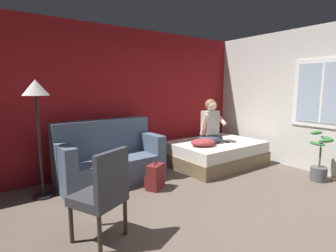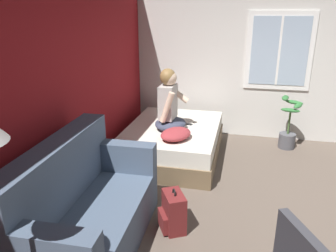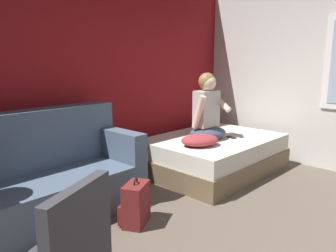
{
  "view_description": "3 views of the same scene",
  "coord_description": "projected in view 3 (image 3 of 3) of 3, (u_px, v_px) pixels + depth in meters",
  "views": [
    {
      "loc": [
        -2.29,
        -1.81,
        1.6
      ],
      "look_at": [
        0.43,
        1.96,
        0.9
      ],
      "focal_mm": 28.0,
      "sensor_mm": 36.0,
      "label": 1
    },
    {
      "loc": [
        -2.88,
        0.92,
        2.11
      ],
      "look_at": [
        0.38,
        1.68,
        0.92
      ],
      "focal_mm": 35.0,
      "sensor_mm": 36.0,
      "label": 2
    },
    {
      "loc": [
        -1.97,
        -0.69,
        1.52
      ],
      "look_at": [
        0.44,
        1.65,
        0.84
      ],
      "focal_mm": 35.0,
      "sensor_mm": 36.0,
      "label": 3
    }
  ],
  "objects": [
    {
      "name": "throw_pillow",
      "position": [
        200.0,
        140.0,
        4.02
      ],
      "size": [
        0.58,
        0.51,
        0.14
      ],
      "primitive_type": "ellipsoid",
      "rotation": [
        0.0,
        0.0,
        -0.39
      ],
      "color": "#993338",
      "rests_on": "bed"
    },
    {
      "name": "bed",
      "position": [
        214.0,
        154.0,
        4.53
      ],
      "size": [
        1.84,
        1.35,
        0.48
      ],
      "color": "brown",
      "rests_on": "ground"
    },
    {
      "name": "wall_back_accent",
      "position": [
        68.0,
        74.0,
        3.83
      ],
      "size": [
        10.49,
        0.16,
        2.7
      ],
      "primitive_type": "cube",
      "color": "maroon",
      "rests_on": "ground"
    },
    {
      "name": "couch",
      "position": [
        51.0,
        177.0,
        3.19
      ],
      "size": [
        1.72,
        0.87,
        1.04
      ],
      "color": "#47566B",
      "rests_on": "ground"
    },
    {
      "name": "person_seated",
      "position": [
        207.0,
        112.0,
        4.34
      ],
      "size": [
        0.55,
        0.48,
        0.88
      ],
      "color": "#383D51",
      "rests_on": "bed"
    },
    {
      "name": "backpack",
      "position": [
        135.0,
        205.0,
        3.05
      ],
      "size": [
        0.35,
        0.33,
        0.46
      ],
      "color": "maroon",
      "rests_on": "ground"
    },
    {
      "name": "cell_phone",
      "position": [
        231.0,
        137.0,
        4.44
      ],
      "size": [
        0.1,
        0.16,
        0.01
      ],
      "primitive_type": "cube",
      "rotation": [
        0.0,
        0.0,
        6.04
      ],
      "color": "black",
      "rests_on": "bed"
    }
  ]
}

